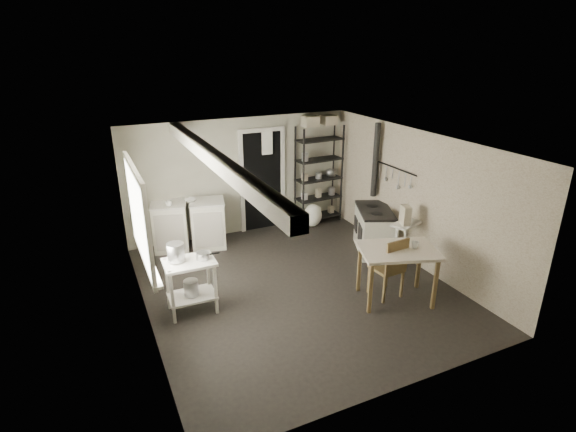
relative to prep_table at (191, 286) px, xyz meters
name	(u,v)px	position (x,y,z in m)	size (l,w,h in m)	color
floor	(296,287)	(1.64, -0.02, -0.40)	(5.00, 5.00, 0.00)	black
ceiling	(297,143)	(1.64, -0.02, 1.90)	(5.00, 5.00, 0.00)	silver
wall_back	(241,177)	(1.64, 2.48, 0.75)	(4.50, 0.02, 2.30)	#A6A38D
wall_front	(404,302)	(1.64, -2.52, 0.75)	(4.50, 0.02, 2.30)	#A6A38D
wall_left	(140,247)	(-0.61, -0.02, 0.75)	(0.02, 5.00, 2.30)	#A6A38D
wall_right	(416,199)	(3.89, -0.02, 0.75)	(0.02, 5.00, 2.30)	#A6A38D
window	(137,216)	(-0.58, 0.18, 1.10)	(0.12, 1.76, 1.28)	beige
doorway	(263,182)	(2.09, 2.45, 0.60)	(0.96, 0.10, 2.08)	beige
ceiling_beam	(214,159)	(0.44, -0.02, 1.80)	(0.18, 5.00, 0.18)	beige
wallpaper_panel	(416,199)	(3.88, -0.02, 0.75)	(0.01, 5.00, 2.30)	#B8AD96
utensil_rail	(393,168)	(3.83, 0.58, 1.15)	(0.06, 1.20, 0.44)	#B0B0B3
prep_table	(191,286)	(0.00, 0.00, 0.00)	(0.70, 0.50, 0.80)	beige
stockpot	(176,252)	(-0.16, 0.07, 0.54)	(0.24, 0.24, 0.25)	#B0B0B3
saucepan	(203,256)	(0.19, -0.02, 0.45)	(0.19, 0.19, 0.10)	#B0B0B3
bucket	(191,288)	(-0.01, -0.01, -0.02)	(0.21, 0.21, 0.23)	#B0B0B3
base_cabinets	(189,224)	(0.49, 2.16, 0.06)	(1.37, 0.59, 0.90)	silver
mixing_bowl	(190,199)	(0.54, 2.13, 0.55)	(0.27, 0.27, 0.07)	silver
counter_cup	(169,202)	(0.15, 2.08, 0.57)	(0.12, 0.12, 0.10)	silver
shelf_rack	(319,179)	(3.28, 2.28, 0.55)	(0.98, 0.38, 2.06)	black
shelf_jar	(304,162)	(2.93, 2.26, 0.96)	(0.08, 0.08, 0.18)	silver
storage_box_a	(310,129)	(3.06, 2.28, 1.61)	(0.30, 0.26, 0.20)	beige
storage_box_b	(329,128)	(3.51, 2.33, 1.59)	(0.28, 0.26, 0.18)	beige
stove	(374,228)	(3.52, 0.58, 0.04)	(0.57, 1.03, 0.81)	silver
stovepipe	(376,160)	(3.76, 1.01, 1.19)	(0.10, 0.10, 1.30)	black
side_ledge	(404,244)	(3.59, -0.19, 0.03)	(0.54, 0.29, 0.82)	beige
oats_box	(406,213)	(3.53, -0.22, 0.61)	(0.13, 0.21, 0.32)	beige
work_table	(396,277)	(2.82, -0.97, -0.02)	(1.10, 0.77, 0.84)	beige
table_cup	(415,250)	(3.04, -1.05, 0.41)	(0.11, 0.11, 0.10)	silver
chair	(387,266)	(2.77, -0.81, 0.08)	(0.41, 0.43, 0.99)	brown
flour_sack	(313,215)	(3.05, 2.09, -0.16)	(0.40, 0.34, 0.48)	white
floor_crock	(373,260)	(3.20, 0.11, -0.33)	(0.13, 0.13, 0.16)	silver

